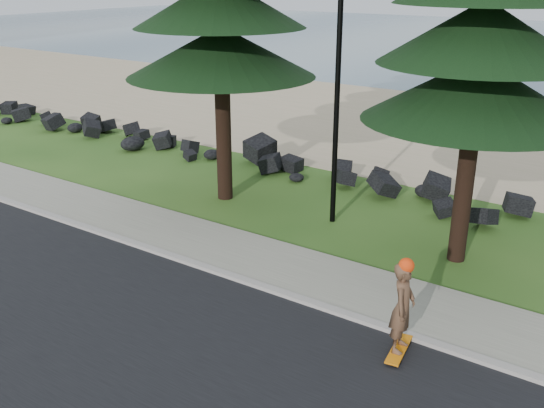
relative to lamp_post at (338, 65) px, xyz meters
name	(u,v)px	position (x,y,z in m)	size (l,w,h in m)	color
ground	(264,266)	(0.00, -3.20, -4.13)	(160.00, 160.00, 0.00)	#2C571B
road	(114,364)	(0.00, -7.70, -4.12)	(160.00, 7.00, 0.02)	black
kerb	(241,279)	(0.00, -4.10, -4.08)	(160.00, 0.20, 0.10)	#ACA49B
sidewalk	(269,261)	(0.00, -3.00, -4.09)	(160.00, 2.00, 0.08)	gray
beach_sand	(465,133)	(0.00, 11.30, -4.13)	(160.00, 15.00, 0.01)	tan
seawall_boulders	(371,195)	(0.00, 2.40, -4.13)	(60.00, 2.40, 1.10)	black
lamp_post	(338,65)	(0.00, 0.00, 0.00)	(0.25, 0.14, 8.14)	black
skateboarder	(403,308)	(3.90, -4.66, -3.20)	(0.47, 1.01, 1.84)	orange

